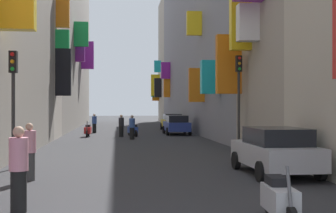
{
  "coord_description": "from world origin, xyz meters",
  "views": [
    {
      "loc": [
        -1.04,
        -4.45,
        2.15
      ],
      "look_at": [
        3.02,
        30.56,
        2.16
      ],
      "focal_mm": 47.32,
      "sensor_mm": 36.0,
      "label": 1
    }
  ],
  "objects": [
    {
      "name": "ground_plane",
      "position": [
        0.0,
        30.0,
        0.0
      ],
      "size": [
        140.0,
        140.0,
        0.0
      ],
      "primitive_type": "plane",
      "color": "#2D2D30"
    },
    {
      "name": "building_left_mid_b",
      "position": [
        -8.0,
        44.12,
        10.55
      ],
      "size": [
        7.38,
        31.75,
        21.11
      ],
      "color": "gray",
      "rests_on": "ground"
    },
    {
      "name": "building_right_mid_b",
      "position": [
        8.0,
        34.81,
        8.55
      ],
      "size": [
        7.16,
        34.72,
        17.1
      ],
      "color": "gray",
      "rests_on": "ground"
    },
    {
      "name": "building_right_mid_c",
      "position": [
        7.98,
        56.1,
        8.39
      ],
      "size": [
        7.22,
        7.82,
        16.83
      ],
      "color": "#B2A899",
      "rests_on": "ground"
    },
    {
      "name": "parked_car_silver",
      "position": [
        3.91,
        8.97,
        0.78
      ],
      "size": [
        1.95,
        3.99,
        1.49
      ],
      "color": "#B7B7BC",
      "rests_on": "ground"
    },
    {
      "name": "parked_car_blue",
      "position": [
        3.53,
        29.26,
        0.77
      ],
      "size": [
        1.85,
        3.95,
        1.47
      ],
      "color": "navy",
      "rests_on": "ground"
    },
    {
      "name": "parked_car_yellow",
      "position": [
        3.94,
        35.37,
        0.77
      ],
      "size": [
        1.84,
        4.0,
        1.48
      ],
      "color": "gold",
      "rests_on": "ground"
    },
    {
      "name": "scooter_red",
      "position": [
        -3.09,
        27.45,
        0.46
      ],
      "size": [
        0.47,
        1.95,
        1.13
      ],
      "color": "red",
      "rests_on": "ground"
    },
    {
      "name": "scooter_blue",
      "position": [
        0.11,
        27.59,
        0.46
      ],
      "size": [
        0.75,
        1.8,
        1.13
      ],
      "color": "#2D4CAD",
      "rests_on": "ground"
    },
    {
      "name": "scooter_silver",
      "position": [
        1.89,
        3.29,
        0.46
      ],
      "size": [
        0.53,
        1.87,
        1.13
      ],
      "color": "#ADADB2",
      "rests_on": "ground"
    },
    {
      "name": "pedestrian_crossing",
      "position": [
        -2.85,
        31.88,
        0.77
      ],
      "size": [
        0.43,
        0.43,
        1.57
      ],
      "color": "black",
      "rests_on": "ground"
    },
    {
      "name": "pedestrian_near_left",
      "position": [
        -0.05,
        24.5,
        0.79
      ],
      "size": [
        0.54,
        0.54,
        1.59
      ],
      "color": "black",
      "rests_on": "ground"
    },
    {
      "name": "pedestrian_near_right",
      "position": [
        -3.56,
        8.74,
        0.83
      ],
      "size": [
        0.5,
        0.5,
        1.67
      ],
      "color": "#3C3C3C",
      "rests_on": "ground"
    },
    {
      "name": "pedestrian_mid_street",
      "position": [
        -3.02,
        4.79,
        0.87
      ],
      "size": [
        0.53,
        0.53,
        1.75
      ],
      "color": "black",
      "rests_on": "ground"
    },
    {
      "name": "pedestrian_far_away",
      "position": [
        -0.73,
        27.07,
        0.78
      ],
      "size": [
        0.48,
        0.48,
        1.58
      ],
      "color": "black",
      "rests_on": "ground"
    },
    {
      "name": "traffic_light_near_corner",
      "position": [
        4.61,
        15.62,
        3.06
      ],
      "size": [
        0.26,
        0.34,
        4.52
      ],
      "color": "#2D2D2D",
      "rests_on": "ground"
    },
    {
      "name": "traffic_light_far_corner",
      "position": [
        -4.57,
        11.21,
        2.77
      ],
      "size": [
        0.26,
        0.34,
        4.06
      ],
      "color": "#2D2D2D",
      "rests_on": "ground"
    }
  ]
}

